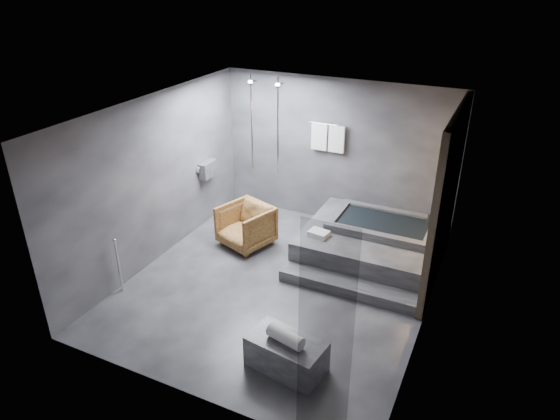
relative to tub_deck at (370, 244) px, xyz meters
The scene contains 7 objects.
room 2.02m from the tub_deck, 118.47° to the right, with size 5.00×5.04×2.82m.
tub_deck is the anchor object (origin of this frame).
tub_step 1.19m from the tub_deck, 90.00° to the right, with size 2.20×0.36×0.18m, color #2E2E31.
concrete_bench 3.06m from the tub_deck, 93.42° to the right, with size 0.96×0.53×0.43m, color #363639.
driftwood_chair 2.21m from the tub_deck, 164.97° to the right, with size 0.82×0.84×0.76m, color #4D2F13.
rolled_towel 3.11m from the tub_deck, 93.32° to the right, with size 0.17×0.17×0.48m, color white.
deck_towel 0.97m from the tub_deck, 143.99° to the right, with size 0.32×0.24×0.09m, color white.
Camera 1 is at (2.85, -5.97, 4.60)m, focal length 32.00 mm.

